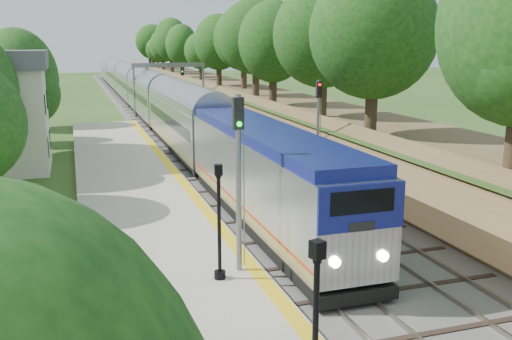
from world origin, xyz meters
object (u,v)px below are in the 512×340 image
object	(u,v)px
signal_gantry	(169,75)
lamppost_far	(219,229)
signal_platform	(238,165)
signal_farside	(318,119)
train	(139,92)

from	to	relation	value
signal_gantry	lamppost_far	xyz separation A→B (m)	(-6.23, -47.74, -2.60)
signal_gantry	signal_platform	distance (m)	47.51
signal_gantry	lamppost_far	world-z (taller)	signal_gantry
lamppost_far	signal_gantry	bearing A→B (deg)	82.56
signal_gantry	signal_platform	size ratio (longest dim) A/B	1.31
lamppost_far	signal_farside	size ratio (longest dim) A/B	0.67
lamppost_far	signal_farside	world-z (taller)	signal_farside
train	signal_farside	size ratio (longest dim) A/B	19.68
train	signal_platform	world-z (taller)	signal_platform
train	signal_farside	distance (m)	42.53
signal_platform	lamppost_far	bearing A→B (deg)	-148.17
signal_gantry	signal_farside	xyz separation A→B (m)	(3.73, -33.62, -0.95)
train	signal_platform	xyz separation A→B (m)	(-2.90, -55.63, 2.05)
signal_platform	train	bearing A→B (deg)	87.02
signal_platform	signal_farside	distance (m)	16.36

